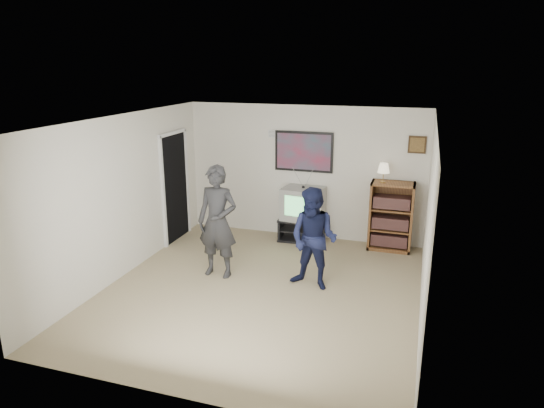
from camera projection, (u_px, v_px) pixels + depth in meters
The scene contains 13 objects.
room_shell at pixel (268, 203), 7.12m from camera, with size 4.51×5.00×2.51m.
media_stand at pixel (302, 229), 9.13m from camera, with size 0.88×0.53×0.42m.
crt_television at pixel (303, 203), 8.98m from camera, with size 0.71×0.60×0.60m, color gray, non-canonical shape.
bookshelf at pixel (391, 216), 8.59m from camera, with size 0.75×0.43×1.23m, color #562B19, non-canonical shape.
table_lamp at pixel (383, 173), 8.39m from camera, with size 0.21×0.21×0.34m, color #FFECC1, non-canonical shape.
person_tall at pixel (218, 222), 7.46m from camera, with size 0.64×0.42×1.76m, color #272729.
person_short at pixel (314, 239), 7.07m from camera, with size 0.74×0.58×1.53m, color #141938.
controller_left at pixel (223, 199), 7.57m from camera, with size 0.03×0.12×0.03m, color white.
controller_right at pixel (320, 210), 7.18m from camera, with size 0.03×0.12×0.03m, color white.
poster at pixel (304, 152), 8.96m from camera, with size 1.10×0.03×0.75m, color black.
air_vent at pixel (276, 134), 9.04m from camera, with size 0.28×0.02×0.14m, color white.
small_picture at pixel (417, 145), 8.32m from camera, with size 0.30×0.03×0.30m, color black.
doorway at pixel (175, 188), 8.99m from camera, with size 0.03×0.85×2.00m, color black.
Camera 1 is at (2.12, -6.15, 3.26)m, focal length 32.00 mm.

